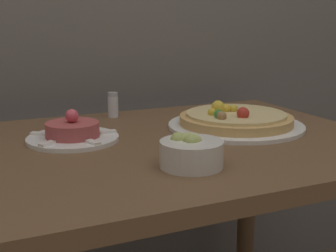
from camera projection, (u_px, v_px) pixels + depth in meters
The scene contains 5 objects.
dining_table at pixel (136, 188), 1.09m from camera, with size 1.18×0.75×0.73m.
pizza_plate at pixel (236, 121), 1.22m from camera, with size 0.35×0.35×0.07m.
tartare_plate at pixel (73, 133), 1.09m from camera, with size 0.21×0.21×0.07m.
small_bowl at pixel (191, 152), 0.90m from camera, with size 0.12×0.12×0.06m.
salt_shaker at pixel (113, 105), 1.34m from camera, with size 0.03×0.03×0.07m.
Camera 1 is at (-0.36, -0.59, 1.01)m, focal length 50.00 mm.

